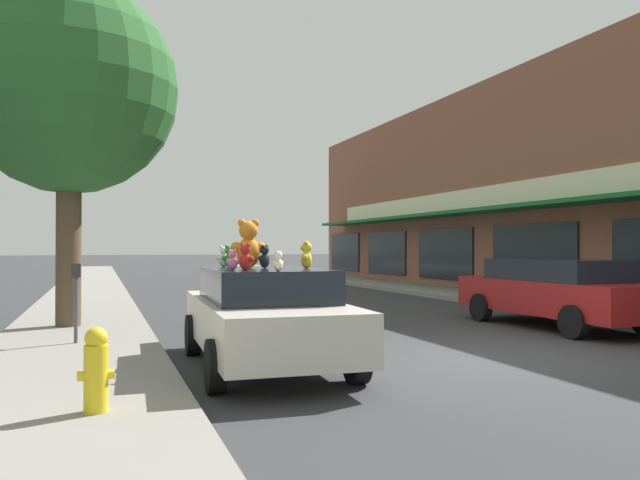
% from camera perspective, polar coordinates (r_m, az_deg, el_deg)
% --- Properties ---
extents(ground_plane, '(260.00, 260.00, 0.00)m').
position_cam_1_polar(ground_plane, '(9.82, 15.75, -10.41)').
color(ground_plane, '#333335').
extents(sidewalk_near, '(2.58, 90.00, 0.14)m').
position_cam_1_polar(sidewalk_near, '(8.07, -22.25, -12.04)').
color(sidewalk_near, gray).
rests_on(sidewalk_near, ground_plane).
extents(storefront_row, '(11.82, 31.65, 7.59)m').
position_cam_1_polar(storefront_row, '(26.16, 24.27, 4.06)').
color(storefront_row, brown).
rests_on(storefront_row, ground_plane).
extents(plush_art_car, '(2.05, 4.35, 1.37)m').
position_cam_1_polar(plush_art_car, '(8.71, -5.05, -6.79)').
color(plush_art_car, beige).
rests_on(plush_art_car, ground_plane).
extents(teddy_bear_giant, '(0.51, 0.32, 0.70)m').
position_cam_1_polar(teddy_bear_giant, '(9.03, -6.57, -0.39)').
color(teddy_bear_giant, orange).
rests_on(teddy_bear_giant, plush_art_car).
extents(teddy_bear_yellow, '(0.22, 0.29, 0.38)m').
position_cam_1_polar(teddy_bear_yellow, '(8.69, -1.26, -1.40)').
color(teddy_bear_yellow, yellow).
rests_on(teddy_bear_yellow, plush_art_car).
extents(teddy_bear_green, '(0.25, 0.18, 0.33)m').
position_cam_1_polar(teddy_bear_green, '(9.24, -8.30, -1.50)').
color(teddy_bear_green, green).
rests_on(teddy_bear_green, plush_art_car).
extents(teddy_bear_pink, '(0.19, 0.18, 0.27)m').
position_cam_1_polar(teddy_bear_pink, '(8.05, -8.00, -1.83)').
color(teddy_bear_pink, pink).
rests_on(teddy_bear_pink, plush_art_car).
extents(teddy_bear_white, '(0.24, 0.15, 0.32)m').
position_cam_1_polar(teddy_bear_white, '(9.50, -8.79, -1.51)').
color(teddy_bear_white, white).
rests_on(teddy_bear_white, plush_art_car).
extents(teddy_bear_cream, '(0.19, 0.16, 0.25)m').
position_cam_1_polar(teddy_bear_cream, '(7.59, -3.85, -1.97)').
color(teddy_bear_cream, beige).
rests_on(teddy_bear_cream, plush_art_car).
extents(teddy_bear_black, '(0.23, 0.22, 0.33)m').
position_cam_1_polar(teddy_bear_black, '(8.93, -5.10, -1.54)').
color(teddy_bear_black, black).
rests_on(teddy_bear_black, plush_art_car).
extents(teddy_bear_red, '(0.22, 0.25, 0.35)m').
position_cam_1_polar(teddy_bear_red, '(8.02, -6.83, -1.56)').
color(teddy_bear_red, red).
rests_on(teddy_bear_red, plush_art_car).
extents(parked_car_far_center, '(1.91, 4.70, 1.42)m').
position_cam_1_polar(parked_car_far_center, '(13.87, 20.79, -4.32)').
color(parked_car_far_center, maroon).
rests_on(parked_car_far_center, ground_plane).
extents(street_tree, '(4.17, 4.17, 6.74)m').
position_cam_1_polar(street_tree, '(13.43, -21.94, 12.73)').
color(street_tree, brown).
rests_on(street_tree, sidewalk_near).
extents(fire_hydrant, '(0.33, 0.22, 0.79)m').
position_cam_1_polar(fire_hydrant, '(6.27, -19.80, -11.07)').
color(fire_hydrant, yellow).
rests_on(fire_hydrant, sidewalk_near).
extents(parking_meter, '(0.14, 0.10, 1.27)m').
position_cam_1_polar(parking_meter, '(10.73, -21.41, -4.47)').
color(parking_meter, '#4C4C51').
rests_on(parking_meter, sidewalk_near).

